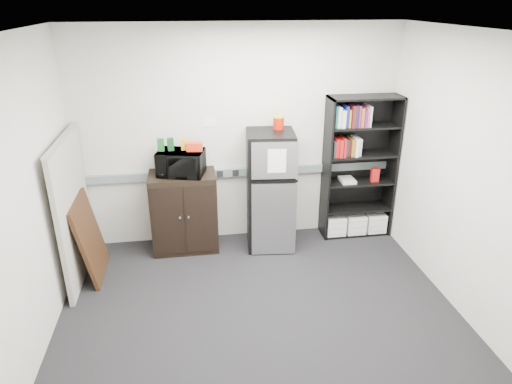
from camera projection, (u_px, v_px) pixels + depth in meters
floor at (261, 316)px, 4.58m from camera, size 4.00×4.00×0.00m
wall_back at (239, 137)px, 5.64m from camera, size 4.00×0.02×2.70m
wall_right at (469, 180)px, 4.32m from camera, size 0.02×3.50×2.70m
wall_left at (23, 207)px, 3.77m from camera, size 0.02×3.50×2.70m
ceiling at (262, 32)px, 3.51m from camera, size 4.00×3.50×0.02m
electrical_raceway at (239, 172)px, 5.79m from camera, size 3.92×0.05×0.10m
wall_note at (210, 123)px, 5.50m from camera, size 0.14×0.00×0.10m
bookshelf at (359, 169)px, 5.85m from camera, size 0.90×0.34×1.85m
cubicle_partition at (74, 209)px, 4.98m from camera, size 0.06×1.30×1.62m
cabinet at (184, 212)px, 5.65m from camera, size 0.80×0.53×1.00m
microwave at (181, 163)px, 5.38m from camera, size 0.61×0.48×0.30m
snack_box_a at (161, 145)px, 5.29m from camera, size 0.08×0.06×0.15m
snack_box_b at (171, 144)px, 5.31m from camera, size 0.08×0.06×0.15m
snack_box_c at (184, 144)px, 5.33m from camera, size 0.07×0.05×0.14m
snack_bag at (195, 147)px, 5.31m from camera, size 0.19×0.12×0.10m
refrigerator at (270, 191)px, 5.62m from camera, size 0.61×0.64×1.49m
coffee_can at (278, 122)px, 5.43m from camera, size 0.13×0.13×0.18m
framed_poster at (90, 237)px, 5.09m from camera, size 0.22×0.73×0.94m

